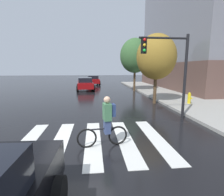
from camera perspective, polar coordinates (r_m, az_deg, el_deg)
name	(u,v)px	position (r m, az deg, el deg)	size (l,w,h in m)	color
ground_plane	(79,141)	(6.49, -10.90, -13.84)	(120.00, 120.00, 0.00)	black
crosswalk_stripes	(93,140)	(6.47, -6.23, -13.76)	(5.20, 3.99, 0.01)	silver
sedan_mid	(85,84)	(20.90, -8.85, 4.70)	(2.29, 4.45, 1.49)	maroon
sedan_far	(93,80)	(27.63, -6.34, 5.95)	(2.32, 4.41, 1.48)	maroon
cyclist	(106,122)	(5.75, -1.93, -7.83)	(1.70, 0.39, 1.69)	black
traffic_light_near	(170,62)	(9.03, 18.59, 11.05)	(2.47, 0.28, 4.20)	black
fire_hydrant	(189,98)	(13.21, 24.15, -0.01)	(0.33, 0.22, 0.78)	gold
street_tree_near	(156,57)	(13.08, 14.41, 12.97)	(2.81, 2.81, 5.01)	#4C3823
street_tree_mid	(135,56)	(19.79, 7.59, 13.66)	(3.29, 3.29, 5.85)	#4C3823
corner_building	(218,34)	(27.15, 31.50, 17.46)	(14.39, 18.03, 13.81)	brown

